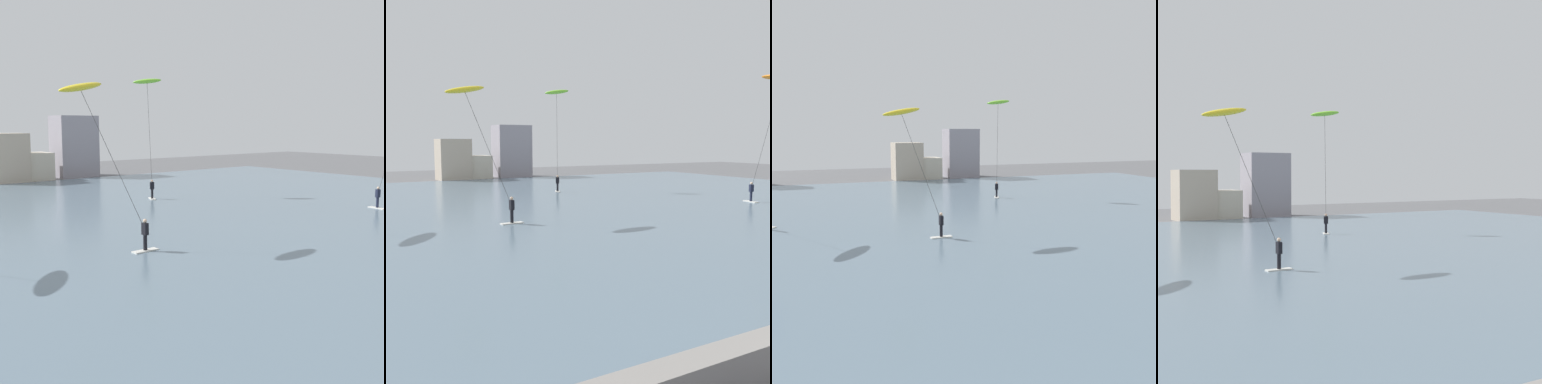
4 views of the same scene
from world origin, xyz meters
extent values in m
cube|color=slate|center=(0.00, 29.90, 0.05)|extent=(84.00, 52.00, 0.10)
cube|color=#B7A893|center=(6.23, 57.75, 2.72)|extent=(4.05, 3.87, 5.43)
cube|color=beige|center=(9.37, 57.97, 1.60)|extent=(3.53, 3.76, 3.19)
cube|color=gray|center=(15.08, 59.19, 3.71)|extent=(4.90, 3.74, 7.43)
cube|color=silver|center=(0.75, 22.60, 0.13)|extent=(1.42, 0.50, 0.06)
cylinder|color=black|center=(0.75, 22.60, 0.55)|extent=(0.20, 0.20, 0.78)
cube|color=black|center=(0.75, 22.60, 1.24)|extent=(0.23, 0.35, 0.60)
sphere|color=beige|center=(0.75, 22.60, 1.65)|extent=(0.20, 0.20, 0.20)
cylinder|color=#333333|center=(-0.19, 24.00, 4.65)|extent=(1.91, 2.82, 6.92)
ellipsoid|color=yellow|center=(-1.13, 25.39, 8.25)|extent=(2.95, 1.62, 0.91)
cube|color=silver|center=(11.22, 37.04, 0.13)|extent=(0.97, 1.46, 0.06)
cylinder|color=black|center=(11.22, 37.04, 0.55)|extent=(0.20, 0.20, 0.78)
cube|color=black|center=(11.22, 37.04, 1.24)|extent=(0.40, 0.34, 0.60)
sphere|color=tan|center=(11.22, 37.04, 1.65)|extent=(0.20, 0.20, 0.20)
cylinder|color=#333333|center=(11.69, 38.02, 5.57)|extent=(0.98, 2.00, 8.77)
ellipsoid|color=#7AD133|center=(12.17, 39.01, 10.10)|extent=(2.41, 2.19, 0.66)
camera|label=1|loc=(-13.10, 2.00, 6.43)|focal=47.34mm
camera|label=2|loc=(-9.14, -2.88, 5.02)|focal=42.36mm
camera|label=3|loc=(-7.01, -3.09, 6.86)|focal=39.51mm
camera|label=4|loc=(-11.04, -4.33, 4.98)|focal=54.07mm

